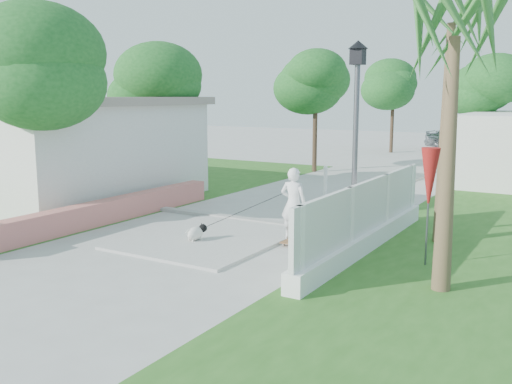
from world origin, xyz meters
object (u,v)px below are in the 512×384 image
Objects in this scene: street_lamp at (356,134)px; parked_car at (465,138)px; bollard at (325,182)px; patio_umbrella at (430,180)px; dog at (196,233)px; skateboarder at (254,209)px.

parked_car is (-2.26, 23.78, -1.65)m from street_lamp.
bollard is 0.47× the size of patio_umbrella.
street_lamp is 4.07× the size of bollard.
dog is (-4.88, -0.90, -1.46)m from patio_umbrella.
parked_car is (-4.16, 24.78, -0.91)m from patio_umbrella.
dog is at bearing -169.53° from patio_umbrella.
street_lamp is at bearing -162.12° from parked_car.
skateboarder reaches higher than dog.
street_lamp reaches higher than dog.
dog is at bearing 27.62° from skateboarder.
parked_car is (0.73, 25.68, 0.55)m from dog.
patio_umbrella is 3.84× the size of dog.
skateboarder is 1.40m from dog.
patio_umbrella is 3.93m from skateboarder.
skateboarder is (0.78, -5.66, 0.17)m from bollard.
patio_umbrella is at bearing -27.76° from street_lamp.
bollard reaches higher than dog.
skateboarder is at bearing -177.61° from patio_umbrella.
skateboarder is at bearing -148.84° from street_lamp.
street_lamp reaches higher than parked_car.
patio_umbrella is 5.17m from dog.
skateboarder is at bearing -166.77° from parked_car.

